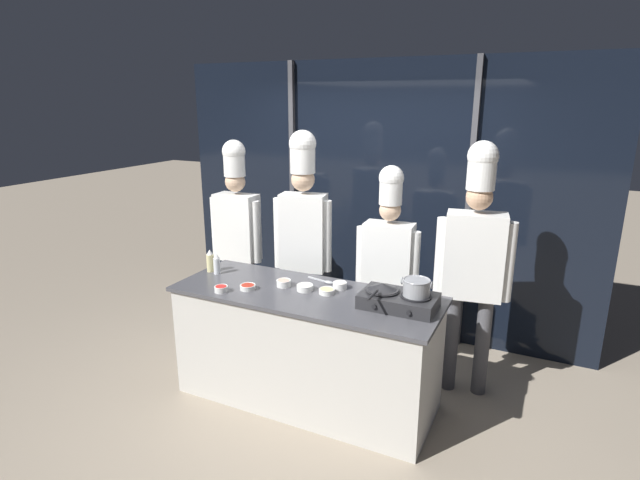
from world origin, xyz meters
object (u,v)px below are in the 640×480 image
object	(u,v)px
prep_bowl_onion	(340,285)
chef_sous	(303,226)
stock_pot	(416,287)
prep_bowl_shrimp	(284,283)
portable_stove	(399,300)
chef_line	(388,258)
serving_spoon_slotted	(325,281)
chef_pastry	(474,254)
squeeze_bottle_oil	(210,261)
prep_bowl_garlic	(305,287)
frying_pan	(382,287)
prep_bowl_ginger	(327,291)
chef_head	(237,225)
prep_bowl_bell_pepper	(221,288)
squeeze_bottle_clear	(217,264)
prep_bowl_chili_flakes	(248,287)

from	to	relation	value
prep_bowl_onion	chef_sous	xyz separation A→B (m)	(-0.55, 0.44, 0.30)
stock_pot	prep_bowl_shrimp	xyz separation A→B (m)	(-1.05, 0.00, -0.14)
portable_stove	chef_line	world-z (taller)	chef_line
serving_spoon_slotted	chef_pastry	world-z (taller)	chef_pastry
portable_stove	serving_spoon_slotted	distance (m)	0.71
stock_pot	squeeze_bottle_oil	world-z (taller)	stock_pot
chef_pastry	prep_bowl_garlic	bearing A→B (deg)	20.61
frying_pan	prep_bowl_ginger	world-z (taller)	frying_pan
frying_pan	chef_head	world-z (taller)	chef_head
prep_bowl_garlic	chef_head	bearing A→B (deg)	147.49
prep_bowl_bell_pepper	chef_pastry	size ratio (longest dim) A/B	0.05
chef_sous	prep_bowl_bell_pepper	bearing A→B (deg)	64.27
chef_sous	frying_pan	bearing A→B (deg)	136.76
stock_pot	chef_head	distance (m)	2.09
portable_stove	chef_line	distance (m)	0.72
prep_bowl_garlic	chef_line	bearing A→B (deg)	55.84
chef_sous	chef_pastry	world-z (taller)	chef_sous
frying_pan	prep_bowl_bell_pepper	size ratio (longest dim) A/B	4.05
serving_spoon_slotted	chef_line	bearing A→B (deg)	48.47
prep_bowl_onion	chef_line	xyz separation A→B (m)	(0.22, 0.51, 0.11)
prep_bowl_shrimp	chef_pastry	distance (m)	1.49
squeeze_bottle_clear	prep_bowl_ginger	world-z (taller)	squeeze_bottle_clear
chef_line	prep_bowl_chili_flakes	bearing A→B (deg)	40.47
squeeze_bottle_clear	chef_pastry	world-z (taller)	chef_pastry
prep_bowl_garlic	prep_bowl_onion	size ratio (longest dim) A/B	1.16
squeeze_bottle_oil	portable_stove	bearing A→B (deg)	-1.32
squeeze_bottle_clear	prep_bowl_bell_pepper	xyz separation A→B (m)	(0.28, -0.32, -0.06)
chef_sous	prep_bowl_garlic	bearing A→B (deg)	107.57
frying_pan	stock_pot	xyz separation A→B (m)	(0.24, 0.00, 0.04)
frying_pan	serving_spoon_slotted	bearing A→B (deg)	157.41
serving_spoon_slotted	chef_line	xyz separation A→B (m)	(0.38, 0.43, 0.13)
prep_bowl_shrimp	chef_sous	bearing A→B (deg)	102.57
prep_bowl_shrimp	chef_pastry	size ratio (longest dim) A/B	0.06
prep_bowl_onion	prep_bowl_ginger	size ratio (longest dim) A/B	0.90
portable_stove	squeeze_bottle_clear	bearing A→B (deg)	179.51
chef_pastry	chef_sous	bearing A→B (deg)	-6.99
prep_bowl_chili_flakes	prep_bowl_bell_pepper	distance (m)	0.20
squeeze_bottle_clear	chef_pastry	bearing A→B (deg)	17.56
prep_bowl_shrimp	squeeze_bottle_oil	bearing A→B (deg)	177.28
prep_bowl_bell_pepper	prep_bowl_ginger	bearing A→B (deg)	23.18
chef_head	portable_stove	bearing A→B (deg)	158.04
prep_bowl_bell_pepper	stock_pot	bearing A→B (deg)	12.11
prep_bowl_shrimp	prep_bowl_onion	bearing A→B (deg)	19.40
prep_bowl_ginger	chef_pastry	world-z (taller)	chef_pastry
prep_bowl_shrimp	chef_sous	world-z (taller)	chef_sous
squeeze_bottle_oil	prep_bowl_garlic	world-z (taller)	squeeze_bottle_oil
prep_bowl_onion	prep_bowl_chili_flakes	bearing A→B (deg)	-152.88
prep_bowl_bell_pepper	prep_bowl_ginger	size ratio (longest dim) A/B	0.84
frying_pan	chef_pastry	size ratio (longest dim) A/B	0.21
stock_pot	chef_sous	bearing A→B (deg)	153.39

